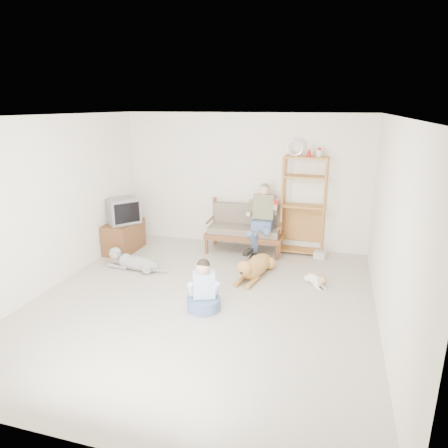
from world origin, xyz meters
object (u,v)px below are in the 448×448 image
(loveseat, at_px, (245,227))
(golden_retriever, at_px, (254,267))
(tv_stand, at_px, (124,236))
(etagere, at_px, (303,205))

(loveseat, relative_size, golden_retriever, 1.07)
(loveseat, xyz_separation_m, tv_stand, (-2.35, -0.68, -0.19))
(etagere, distance_m, golden_retriever, 1.74)
(loveseat, relative_size, etagere, 0.68)
(etagere, bearing_deg, golden_retriever, -115.21)
(loveseat, distance_m, golden_retriever, 1.33)
(loveseat, bearing_deg, etagere, 8.27)
(tv_stand, bearing_deg, loveseat, 16.59)
(loveseat, xyz_separation_m, etagere, (1.10, 0.18, 0.50))
(loveseat, distance_m, etagere, 1.22)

